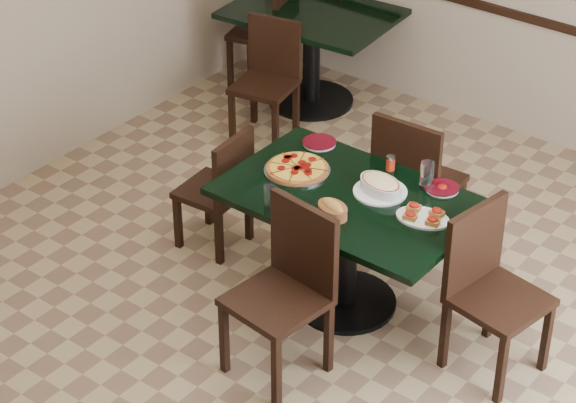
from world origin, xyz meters
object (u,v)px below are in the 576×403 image
Objects in this scene: chair_far at (413,177)px; chair_left at (222,186)px; pepperoni_pizza at (297,169)px; back_chair_left at (273,24)px; main_table at (348,223)px; back_table at (312,39)px; bread_basket at (333,209)px; chair_right at (488,281)px; lasagna_casserole at (380,185)px; back_chair_near at (269,73)px; bruschetta_platter at (423,216)px; chair_near at (289,281)px.

chair_left is at bearing 31.61° from chair_far.
back_chair_left is at bearing 131.60° from pepperoni_pizza.
chair_far is at bearing 89.75° from main_table.
main_table is at bearing -53.56° from back_table.
back_chair_left reaches higher than bread_basket.
chair_right is (2.53, -1.85, 0.00)m from back_table.
bread_basket reaches higher than main_table.
chair_far is 3.17× the size of lasagna_casserole.
chair_right is 1.80m from chair_left.
chair_far is 1.20× the size of chair_left.
chair_left is at bearing -75.04° from back_chair_near.
bruschetta_platter is at bearing 100.13° from chair_right.
main_table is at bearing 86.36° from chair_far.
lasagna_casserole is (2.18, -1.79, 0.26)m from back_chair_left.
pepperoni_pizza is at bearing 176.08° from main_table.
chair_right is 3.11× the size of lasagna_casserole.
chair_near reaches higher than bruschetta_platter.
chair_left reaches higher than pepperoni_pizza.
bread_basket is at bearing -88.55° from lasagna_casserole.
bread_basket is 0.48m from bruschetta_platter.
main_table is 0.49m from bruschetta_platter.
back_chair_left is (-0.39, 0.02, 0.01)m from back_table.
main_table is 2.82m from back_chair_left.
chair_left is at bearing -176.64° from bread_basket.
main_table is 1.47× the size of chair_right.
back_table is 1.35× the size of chair_right.
main_table is at bearing 31.37° from back_chair_left.
chair_right reaches higher than chair_left.
back_table is 5.73× the size of bread_basket.
chair_right is 1.00× the size of back_chair_left.
lasagna_casserole is (-0.74, 0.08, 0.27)m from chair_right.
back_chair_near is at bearing 140.98° from main_table.
bread_basket is at bearing 28.93° from back_chair_left.
pepperoni_pizza is at bearing 130.92° from chair_near.
chair_far reaches higher than bruschetta_platter.
main_table is 2.10m from back_chair_near.
chair_left is (0.73, -1.88, -0.08)m from back_table.
lasagna_casserole is (0.50, 0.10, 0.03)m from pepperoni_pizza.
back_table is at bearing 63.71° from chair_right.
back_chair_left is 3.12× the size of lasagna_casserole.
lasagna_casserole reaches higher than main_table.
back_chair_near is 2.14m from lasagna_casserole.
back_chair_left is at bearing 136.65° from chair_near.
chair_far reaches higher than chair_left.
chair_far reaches higher than back_chair_left.
back_table is 0.39m from back_chair_left.
chair_left is at bearing 154.83° from chair_near.
chair_far is 1.76m from back_chair_near.
back_chair_near is (-1.63, 0.66, -0.06)m from chair_far.
back_chair_left is (-2.92, 1.87, 0.00)m from chair_right.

